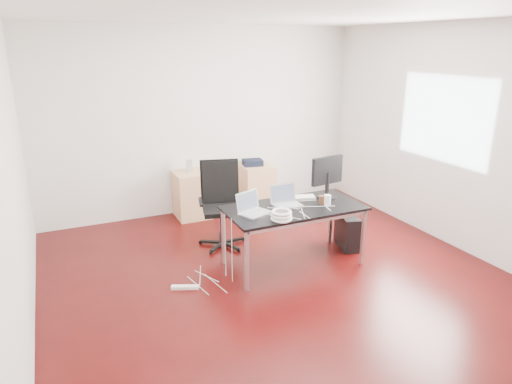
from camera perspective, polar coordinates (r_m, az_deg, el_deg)
name	(u,v)px	position (r m, az deg, el deg)	size (l,w,h in m)	color
room_shell	(281,156)	(4.80, 3.11, 4.49)	(5.00, 5.00, 5.00)	#350606
desk	(294,211)	(5.31, 4.77, -2.39)	(1.60, 0.80, 0.73)	black
office_chair	(221,200)	(5.92, -4.38, -0.96)	(0.58, 0.60, 1.08)	black
filing_cabinet_left	(192,195)	(6.97, -8.00, -0.34)	(0.50, 0.50, 0.70)	tan
filing_cabinet_right	(256,186)	(7.32, -0.01, 0.75)	(0.50, 0.50, 0.70)	tan
pc_tower	(347,231)	(6.03, 11.31, -4.81)	(0.20, 0.45, 0.44)	black
wastebasket	(210,207)	(7.04, -5.83, -1.88)	(0.24, 0.24, 0.28)	black
power_strip	(185,287)	(5.10, -8.85, -11.69)	(0.30, 0.06, 0.04)	white
laptop_left	(252,208)	(5.07, -0.45, -2.05)	(0.40, 0.36, 0.23)	silver
laptop_right	(286,200)	(5.33, 3.75, -1.06)	(0.33, 0.26, 0.23)	silver
monitor	(327,175)	(5.59, 8.88, 2.14)	(0.45, 0.26, 0.51)	black
keyboard	(297,197)	(5.59, 5.15, -0.65)	(0.44, 0.14, 0.02)	white
cup_white	(327,200)	(5.39, 8.91, -0.98)	(0.08, 0.08, 0.12)	white
cup_brown	(322,200)	(5.41, 8.25, -0.97)	(0.08, 0.08, 0.10)	#4F2F1B
cable_coil	(281,215)	(4.88, 3.20, -2.93)	(0.24, 0.24, 0.11)	white
power_adapter	(284,214)	(5.03, 3.50, -2.73)	(0.07, 0.07, 0.03)	white
speaker	(189,166)	(6.88, -8.34, 3.22)	(0.09, 0.08, 0.18)	#9E9E9E
navy_garment	(253,162)	(7.20, -0.43, 3.72)	(0.30, 0.24, 0.09)	black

